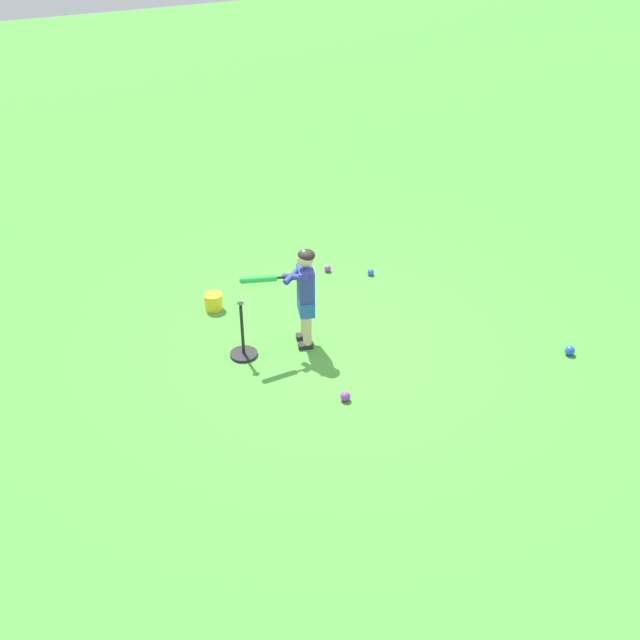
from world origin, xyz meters
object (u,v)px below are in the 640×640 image
at_px(play_ball_far_right, 371,272).
at_px(play_ball_behind_batter, 570,350).
at_px(child_batter, 303,289).
at_px(batting_tee, 243,347).
at_px(play_ball_near_batter, 345,396).
at_px(play_ball_center_lawn, 328,268).
at_px(toy_bucket, 213,301).

bearing_deg(play_ball_far_right, play_ball_behind_batter, 110.71).
xyz_separation_m(child_batter, batting_tee, (0.63, -0.09, -0.55)).
height_order(play_ball_behind_batter, play_ball_near_batter, play_ball_behind_batter).
xyz_separation_m(child_batter, play_ball_far_right, (-1.39, -0.92, -0.61)).
bearing_deg(play_ball_near_batter, play_ball_center_lawn, -115.11).
xyz_separation_m(play_ball_center_lawn, batting_tee, (1.60, 1.15, 0.06)).
height_order(play_ball_behind_batter, batting_tee, batting_tee).
bearing_deg(child_batter, toy_bucket, -62.65).
distance_m(child_batter, toy_bucket, 1.35).
height_order(batting_tee, toy_bucket, batting_tee).
height_order(play_ball_behind_batter, play_ball_center_lawn, play_ball_behind_batter).
height_order(play_ball_behind_batter, toy_bucket, toy_bucket).
bearing_deg(play_ball_far_right, play_ball_center_lawn, -38.10).
relative_size(child_batter, batting_tee, 1.74).
height_order(play_ball_near_batter, play_ball_far_right, play_ball_near_batter).
bearing_deg(play_ball_center_lawn, play_ball_near_batter, 64.89).
bearing_deg(batting_tee, play_ball_center_lawn, -144.46).
relative_size(play_ball_center_lawn, batting_tee, 0.14).
height_order(child_batter, play_ball_behind_batter, child_batter).
bearing_deg(child_batter, batting_tee, -8.48).
bearing_deg(batting_tee, play_ball_near_batter, 115.94).
height_order(child_batter, play_ball_near_batter, child_batter).
xyz_separation_m(play_ball_center_lawn, play_ball_far_right, (-0.41, 0.32, -0.00)).
bearing_deg(batting_tee, child_batter, 171.52).
bearing_deg(batting_tee, play_ball_far_right, -157.86).
bearing_deg(play_ball_center_lawn, toy_bucket, 5.53).
bearing_deg(play_ball_far_right, child_batter, 33.44).
distance_m(play_ball_near_batter, toy_bucket, 2.17).
height_order(play_ball_far_right, toy_bucket, toy_bucket).
bearing_deg(toy_bucket, child_batter, 117.35).
bearing_deg(child_batter, play_ball_far_right, -146.56).
relative_size(play_ball_behind_batter, batting_tee, 0.16).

